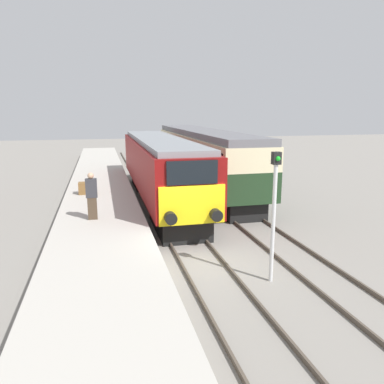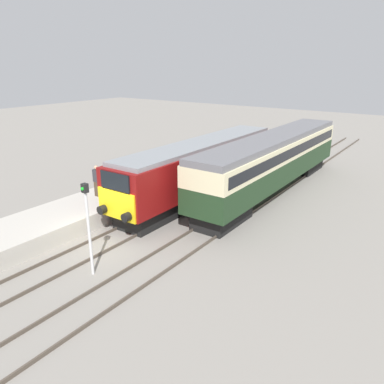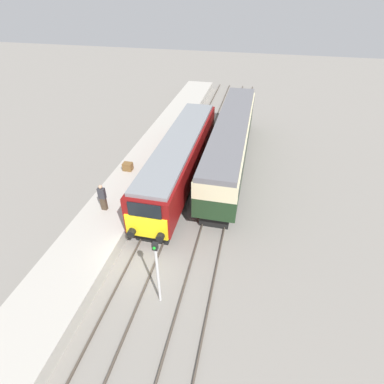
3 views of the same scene
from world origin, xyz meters
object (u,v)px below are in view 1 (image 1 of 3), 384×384
at_px(locomotive, 160,167).
at_px(signal_post, 274,207).
at_px(luggage_crate, 86,188).
at_px(passenger_carriage, 202,153).
at_px(person_on_platform, 92,196).

xyz_separation_m(locomotive, signal_post, (1.70, -10.70, 0.28)).
height_order(locomotive, luggage_crate, locomotive).
relative_size(locomotive, signal_post, 3.93).
distance_m(passenger_carriage, luggage_crate, 8.63).
relative_size(passenger_carriage, person_on_platform, 9.40).
bearing_deg(luggage_crate, person_on_platform, -85.08).
bearing_deg(luggage_crate, locomotive, 10.89).
height_order(person_on_platform, luggage_crate, person_on_platform).
bearing_deg(passenger_carriage, luggage_crate, -150.03).
relative_size(person_on_platform, luggage_crate, 2.66).
bearing_deg(passenger_carriage, signal_post, -96.83).
distance_m(locomotive, person_on_platform, 6.69).
distance_m(passenger_carriage, person_on_platform, 11.52).
relative_size(passenger_carriage, signal_post, 4.43).
bearing_deg(luggage_crate, signal_post, -60.13).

